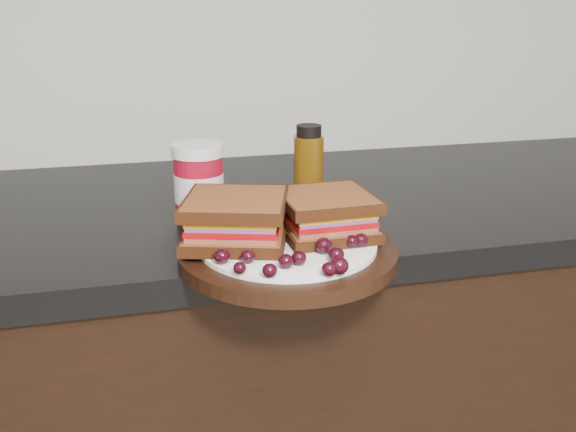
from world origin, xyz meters
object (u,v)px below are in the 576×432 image
plate (288,254)px  sandwich_left (236,220)px  oil_bottle (308,166)px  condiment_jar (199,182)px

plate → sandwich_left: (-0.06, 0.02, 0.04)m
plate → sandwich_left: 0.08m
sandwich_left → oil_bottle: oil_bottle is taller
oil_bottle → sandwich_left: bearing=-128.0°
plate → condiment_jar: size_ratio=2.44×
plate → condiment_jar: (-0.09, 0.20, 0.05)m
sandwich_left → oil_bottle: 0.24m
oil_bottle → condiment_jar: bearing=-174.1°
plate → condiment_jar: 0.22m
condiment_jar → oil_bottle: oil_bottle is taller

